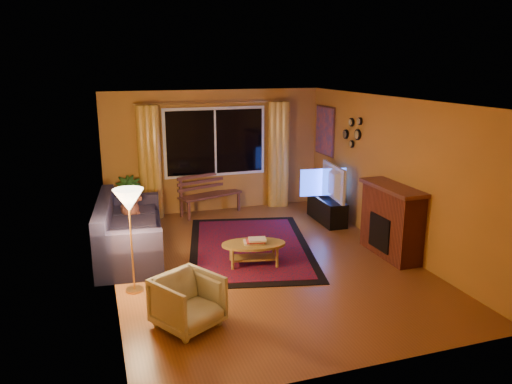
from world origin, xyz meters
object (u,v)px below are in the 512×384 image
object	(u,v)px
bench	(211,204)
armchair	(188,299)
floor_lamp	(131,242)
coffee_table	(254,254)
sofa	(130,227)
tv_console	(327,210)

from	to	relation	value
bench	armchair	size ratio (longest dim) A/B	1.90
bench	armchair	bearing A→B (deg)	-124.70
floor_lamp	coffee_table	world-z (taller)	floor_lamp
armchair	floor_lamp	xyz separation A→B (m)	(-0.52, 1.17, 0.37)
armchair	sofa	bearing A→B (deg)	69.71
bench	tv_console	distance (m)	2.38
armchair	coffee_table	size ratio (longest dim) A/B	0.71
bench	coffee_table	world-z (taller)	bench
sofa	tv_console	xyz separation A→B (m)	(3.79, 0.58, -0.23)
coffee_table	tv_console	bearing A→B (deg)	38.53
coffee_table	tv_console	size ratio (longest dim) A/B	0.87
armchair	coffee_table	world-z (taller)	armchair
coffee_table	bench	bearing A→B (deg)	90.08
bench	floor_lamp	size ratio (longest dim) A/B	0.92
sofa	floor_lamp	distance (m)	1.41
floor_lamp	sofa	bearing A→B (deg)	86.72
sofa	armchair	world-z (taller)	sofa
sofa	coffee_table	size ratio (longest dim) A/B	2.32
floor_lamp	coffee_table	xyz separation A→B (m)	(1.83, 0.35, -0.54)
bench	sofa	size ratio (longest dim) A/B	0.58
tv_console	coffee_table	bearing A→B (deg)	-139.45
sofa	armchair	distance (m)	2.60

